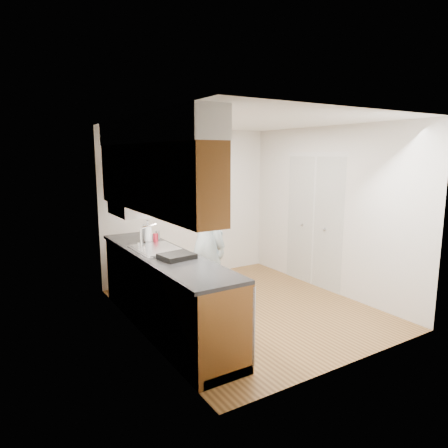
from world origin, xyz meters
name	(u,v)px	position (x,y,z in m)	size (l,w,h in m)	color
floor	(247,308)	(0.00, 0.00, 0.00)	(3.50, 3.50, 0.00)	olive
ceiling	(249,121)	(0.00, 0.00, 2.50)	(3.50, 3.50, 0.00)	white
wall_left	(139,230)	(-1.50, 0.00, 1.25)	(0.02, 3.50, 2.50)	silver
wall_right	(329,210)	(1.50, 0.00, 1.25)	(0.02, 3.50, 2.50)	silver
wall_back	(188,204)	(0.00, 1.75, 1.25)	(3.00, 0.02, 2.50)	silver
counter	(165,290)	(-1.20, 0.00, 0.49)	(0.64, 2.80, 1.30)	brown
upper_cabinets	(149,167)	(-1.33, 0.05, 1.95)	(0.47, 2.80, 1.21)	brown
closet_door	(314,222)	(1.49, 0.30, 1.02)	(0.02, 1.22, 2.05)	white
floor_mat	(207,312)	(-0.54, 0.15, 0.01)	(0.51, 0.87, 0.02)	slate
person	(207,232)	(-0.54, 0.15, 1.09)	(0.76, 0.51, 2.15)	#96ADB6
soap_bottle_a	(148,231)	(-1.15, 0.65, 1.09)	(0.12, 0.12, 0.30)	silver
soap_bottle_b	(144,232)	(-1.12, 0.88, 1.04)	(0.09, 0.09, 0.21)	silver
soda_can	(156,238)	(-1.06, 0.59, 1.00)	(0.07, 0.07, 0.12)	#A61C2D
steel_can	(158,235)	(-0.96, 0.78, 1.00)	(0.06, 0.06, 0.11)	#A5A5AA
dish_rack	(177,256)	(-1.18, -0.32, 0.97)	(0.36, 0.30, 0.06)	black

